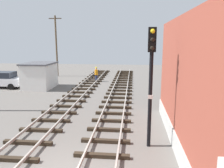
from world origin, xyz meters
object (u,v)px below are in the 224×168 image
(parked_car_white, at_px, (4,80))
(track_worker_foreground, at_px, (96,74))
(signal_mast, at_px, (151,75))
(control_hut, at_px, (40,75))
(utility_pole_far, at_px, (56,45))

(parked_car_white, xyz_separation_m, track_worker_foreground, (9.47, 4.65, 0.03))
(signal_mast, distance_m, control_hut, 16.81)
(control_hut, distance_m, parked_car_white, 4.03)
(parked_car_white, bearing_deg, control_hut, 4.29)
(control_hut, xyz_separation_m, track_worker_foreground, (5.48, 4.35, -0.46))
(signal_mast, xyz_separation_m, utility_pole_far, (-11.80, 20.70, 0.90))
(utility_pole_far, bearing_deg, parked_car_white, -110.41)
(parked_car_white, relative_size, track_worker_foreground, 2.25)
(signal_mast, xyz_separation_m, track_worker_foreground, (-5.45, 16.93, -2.62))
(signal_mast, bearing_deg, utility_pole_far, 119.67)
(parked_car_white, bearing_deg, signal_mast, -39.44)
(parked_car_white, height_order, track_worker_foreground, track_worker_foreground)
(signal_mast, relative_size, control_hut, 1.50)
(utility_pole_far, bearing_deg, signal_mast, -60.33)
(parked_car_white, bearing_deg, track_worker_foreground, 26.12)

